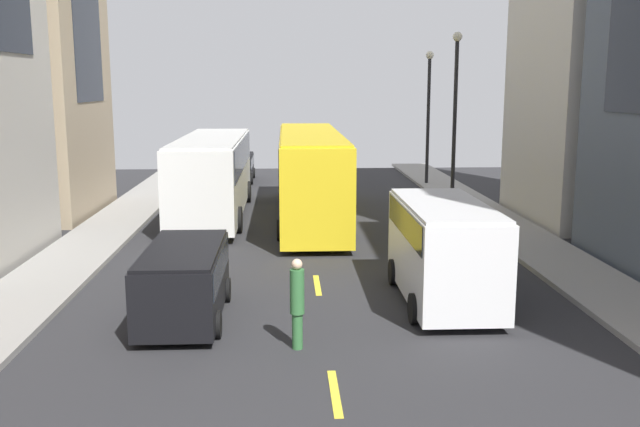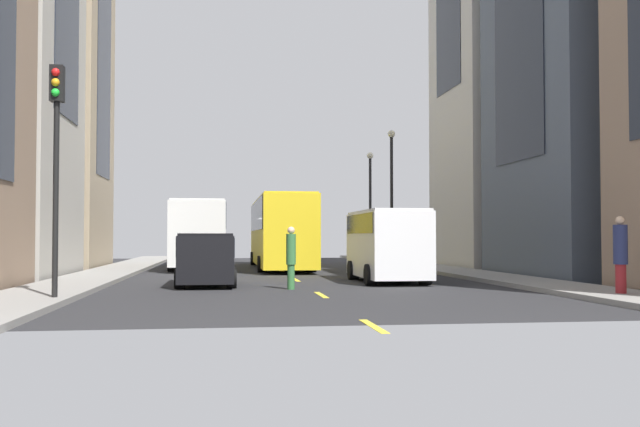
{
  "view_description": "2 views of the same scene",
  "coord_description": "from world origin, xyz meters",
  "px_view_note": "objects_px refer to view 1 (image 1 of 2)",
  "views": [
    {
      "loc": [
        -0.86,
        -25.98,
        5.51
      ],
      "look_at": [
        0.28,
        -2.83,
        1.27
      ],
      "focal_mm": 39.74,
      "sensor_mm": 36.0,
      "label": 1
    },
    {
      "loc": [
        -2.71,
        -33.75,
        1.64
      ],
      "look_at": [
        1.29,
        -4.28,
        2.61
      ],
      "focal_mm": 39.83,
      "sensor_mm": 36.0,
      "label": 2
    }
  ],
  "objects_px": {
    "car_black_0": "(237,166)",
    "pedestrian_crossing_mid": "(297,301)",
    "streetcar_yellow": "(310,168)",
    "delivery_van_white": "(444,244)",
    "car_black_1": "(184,277)",
    "city_bus_white": "(213,169)"
  },
  "relations": [
    {
      "from": "car_black_0",
      "to": "pedestrian_crossing_mid",
      "type": "distance_m",
      "value": 26.6
    },
    {
      "from": "streetcar_yellow",
      "to": "car_black_0",
      "type": "distance_m",
      "value": 12.34
    },
    {
      "from": "delivery_van_white",
      "to": "car_black_0",
      "type": "xyz_separation_m",
      "value": [
        -6.75,
        23.34,
        -0.61
      ]
    },
    {
      "from": "delivery_van_white",
      "to": "streetcar_yellow",
      "type": "bearing_deg",
      "value": 104.33
    },
    {
      "from": "pedestrian_crossing_mid",
      "to": "car_black_1",
      "type": "bearing_deg",
      "value": -57.08
    },
    {
      "from": "city_bus_white",
      "to": "car_black_0",
      "type": "relative_size",
      "value": 2.59
    },
    {
      "from": "streetcar_yellow",
      "to": "car_black_1",
      "type": "height_order",
      "value": "streetcar_yellow"
    },
    {
      "from": "streetcar_yellow",
      "to": "delivery_van_white",
      "type": "xyz_separation_m",
      "value": [
        2.98,
        -11.65,
        -0.61
      ]
    },
    {
      "from": "city_bus_white",
      "to": "delivery_van_white",
      "type": "relative_size",
      "value": 2.16
    },
    {
      "from": "pedestrian_crossing_mid",
      "to": "delivery_van_white",
      "type": "bearing_deg",
      "value": -159.66
    },
    {
      "from": "car_black_1",
      "to": "streetcar_yellow",
      "type": "bearing_deg",
      "value": 74.82
    },
    {
      "from": "delivery_van_white",
      "to": "car_black_1",
      "type": "height_order",
      "value": "delivery_van_white"
    },
    {
      "from": "car_black_0",
      "to": "pedestrian_crossing_mid",
      "type": "xyz_separation_m",
      "value": [
        2.97,
        -26.44,
        0.15
      ]
    },
    {
      "from": "car_black_1",
      "to": "car_black_0",
      "type": "bearing_deg",
      "value": 90.79
    },
    {
      "from": "delivery_van_white",
      "to": "pedestrian_crossing_mid",
      "type": "relative_size",
      "value": 2.69
    },
    {
      "from": "city_bus_white",
      "to": "pedestrian_crossing_mid",
      "type": "xyz_separation_m",
      "value": [
        3.27,
        -15.51,
        -0.96
      ]
    },
    {
      "from": "car_black_0",
      "to": "car_black_1",
      "type": "bearing_deg",
      "value": -89.21
    },
    {
      "from": "car_black_0",
      "to": "pedestrian_crossing_mid",
      "type": "relative_size",
      "value": 2.25
    },
    {
      "from": "streetcar_yellow",
      "to": "pedestrian_crossing_mid",
      "type": "relative_size",
      "value": 6.96
    },
    {
      "from": "streetcar_yellow",
      "to": "car_black_0",
      "type": "bearing_deg",
      "value": 107.91
    },
    {
      "from": "delivery_van_white",
      "to": "pedestrian_crossing_mid",
      "type": "height_order",
      "value": "delivery_van_white"
    },
    {
      "from": "car_black_1",
      "to": "pedestrian_crossing_mid",
      "type": "height_order",
      "value": "pedestrian_crossing_mid"
    }
  ]
}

